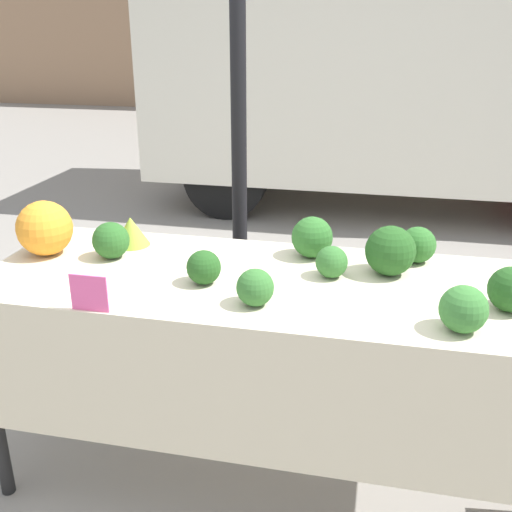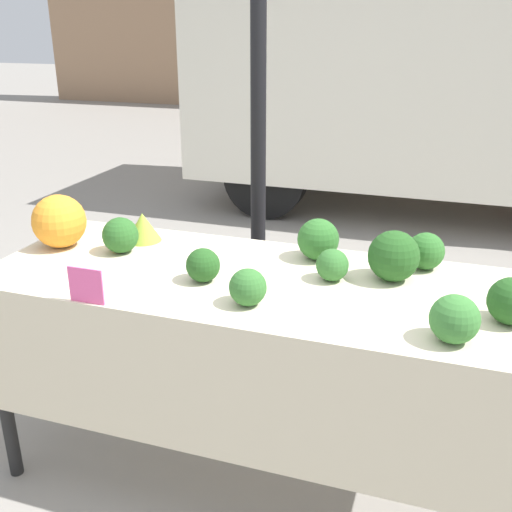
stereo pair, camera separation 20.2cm
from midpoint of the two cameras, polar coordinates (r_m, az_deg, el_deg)
name	(u,v)px [view 1 (the left image)]	position (r m, az deg, el deg)	size (l,w,h in m)	color
ground_plane	(256,471)	(2.50, -2.46, -19.84)	(40.00, 40.00, 0.00)	gray
tent_pole	(238,98)	(2.71, -3.89, 14.77)	(0.07, 0.07, 2.67)	black
parked_truck	(387,71)	(5.72, 11.35, 16.92)	(4.39, 1.83, 2.30)	silver
market_table	(252,315)	(2.04, -3.21, -5.72)	(1.89, 0.73, 0.83)	beige
orange_cauliflower	(45,228)	(2.39, -21.81, 2.43)	(0.21, 0.21, 0.21)	orange
romanesco_head	(131,231)	(2.40, -14.20, 2.27)	(0.14, 0.14, 0.11)	#93B238
broccoli_head_0	(332,262)	(2.04, 4.42, -0.63)	(0.11, 0.11, 0.11)	#336B2D
broccoli_head_1	(312,237)	(2.20, 2.77, 1.75)	(0.15, 0.15, 0.15)	#2D6628
broccoli_head_2	(204,267)	(2.00, -7.89, -1.13)	(0.12, 0.12, 0.12)	#23511E
broccoli_head_3	(418,245)	(2.21, 12.65, 1.00)	(0.13, 0.13, 0.13)	#2D6628
broccoli_head_4	(255,287)	(1.83, -3.24, -3.08)	(0.12, 0.12, 0.12)	#336B2D
broccoli_head_5	(111,240)	(2.28, -16.14, 1.40)	(0.14, 0.14, 0.14)	#285B23
broccoli_head_6	(464,309)	(1.74, 16.07, -4.96)	(0.14, 0.14, 0.14)	#387533
broccoli_head_7	(390,251)	(2.07, 9.99, 0.44)	(0.17, 0.17, 0.17)	#23511E
broccoli_head_8	(511,289)	(1.91, 20.42, -3.06)	(0.14, 0.14, 0.14)	#23511E
price_sign	(89,293)	(1.89, -18.60, -3.45)	(0.12, 0.01, 0.12)	#F45B9E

